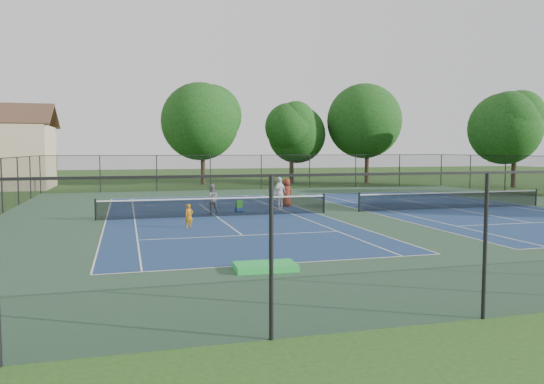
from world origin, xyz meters
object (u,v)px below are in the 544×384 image
object	(u,v)px
tree_back_b	(202,118)
tree_back_c	(292,130)
tree_back_d	(368,118)
ball_hopper	(239,204)
tree_side_e	(515,124)
instructor	(211,199)
child_player	(189,216)
bystander_c	(287,193)
ball_crate	(239,210)
bystander_a	(280,193)

from	to	relation	value
tree_back_b	tree_back_c	world-z (taller)	tree_back_b
tree_back_d	ball_hopper	world-z (taller)	tree_back_d
tree_back_b	tree_back_d	bearing A→B (deg)	-6.71
tree_back_b	tree_back_d	distance (m)	17.12
tree_side_e	instructor	size ratio (longest dim) A/B	5.51
instructor	child_player	bearing A→B (deg)	68.57
tree_back_d	bystander_c	size ratio (longest dim) A/B	5.99
child_player	instructor	xyz separation A→B (m)	(1.76, 4.80, 0.27)
tree_back_d	tree_back_b	bearing A→B (deg)	173.29
child_player	bystander_c	size ratio (longest dim) A/B	0.62
tree_back_c	tree_side_e	size ratio (longest dim) A/B	0.95
tree_side_e	ball_hopper	world-z (taller)	tree_side_e
child_player	bystander_c	world-z (taller)	bystander_c
tree_back_d	ball_crate	xyz separation A→B (m)	(-18.50, -22.57, -6.68)
tree_back_b	ball_hopper	world-z (taller)	tree_back_b
ball_hopper	tree_back_d	bearing A→B (deg)	50.66
instructor	bystander_c	xyz separation A→B (m)	(4.98, 2.45, 0.06)
tree_side_e	child_player	world-z (taller)	tree_side_e
bystander_a	bystander_c	bearing A→B (deg)	-159.54
instructor	ball_crate	xyz separation A→B (m)	(1.58, 0.30, -0.66)
tree_side_e	bystander_c	size ratio (longest dim) A/B	5.13
tree_back_b	ball_crate	bearing A→B (deg)	-93.48
instructor	bystander_a	size ratio (longest dim) A/B	0.85
tree_back_c	tree_back_d	distance (m)	8.17
bystander_a	ball_hopper	world-z (taller)	bystander_a
tree_side_e	ball_crate	distance (m)	31.66
instructor	ball_crate	world-z (taller)	instructor
bystander_c	ball_hopper	size ratio (longest dim) A/B	4.39
tree_back_c	bystander_a	xyz separation A→B (m)	(-7.91, -22.71, -4.53)
tree_side_e	instructor	world-z (taller)	tree_side_e
tree_back_c	tree_back_b	bearing A→B (deg)	173.66
child_player	bystander_a	distance (m)	8.41
child_player	bystander_c	xyz separation A→B (m)	(6.73, 7.24, 0.33)
tree_back_d	bystander_c	xyz separation A→B (m)	(-15.10, -20.43, -5.96)
tree_side_e	ball_crate	size ratio (longest dim) A/B	21.40
bystander_a	bystander_c	world-z (taller)	bystander_a
tree_back_c	instructor	world-z (taller)	tree_back_c
ball_hopper	tree_side_e	bearing A→B (deg)	23.80
tree_back_b	instructor	distance (m)	25.72
tree_back_b	tree_back_d	world-z (taller)	tree_back_d
tree_back_c	tree_side_e	distance (m)	21.10
tree_back_b	tree_side_e	size ratio (longest dim) A/B	1.13
tree_back_b	tree_side_e	xyz separation A→B (m)	(27.00, -12.00, -0.79)
ball_hopper	instructor	bearing A→B (deg)	-169.14
tree_back_b	tree_side_e	bearing A→B (deg)	-23.96
tree_back_c	bystander_c	bearing A→B (deg)	-108.33
child_player	bystander_c	distance (m)	9.90
tree_back_d	bystander_a	size ratio (longest dim) A/B	5.45
tree_side_e	child_player	bearing A→B (deg)	-150.96
tree_back_c	ball_crate	bearing A→B (deg)	-114.00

